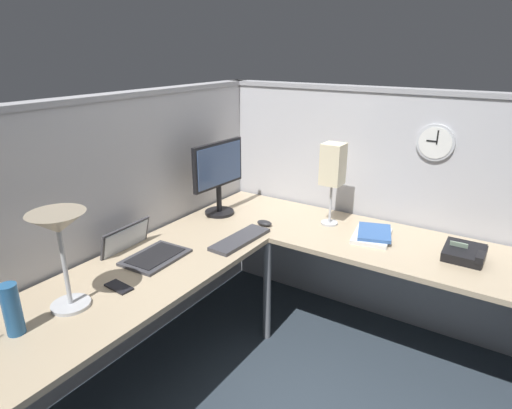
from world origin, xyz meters
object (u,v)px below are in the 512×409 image
at_px(laptop, 142,251).
at_px(desk_lamp_dome, 59,231).
at_px(keyboard, 240,239).
at_px(office_phone, 465,254).
at_px(cell_phone, 119,287).
at_px(thermos_flask, 12,309).
at_px(desk_lamp_paper, 333,167).
at_px(monitor, 219,173).
at_px(book_stack, 373,235).
at_px(computer_mouse, 264,223).
at_px(wall_clock, 436,143).

height_order(laptop, desk_lamp_dome, desk_lamp_dome).
xyz_separation_m(keyboard, office_phone, (0.45, -1.16, 0.03)).
xyz_separation_m(cell_phone, thermos_flask, (-0.46, 0.07, 0.10)).
relative_size(thermos_flask, desk_lamp_paper, 0.42).
xyz_separation_m(laptop, desk_lamp_paper, (0.98, -0.69, 0.36)).
height_order(monitor, keyboard, monitor).
bearing_deg(monitor, keyboard, -127.88).
bearing_deg(laptop, desk_lamp_paper, -35.01).
height_order(cell_phone, book_stack, book_stack).
bearing_deg(keyboard, cell_phone, 169.13).
bearing_deg(cell_phone, book_stack, -29.16).
bearing_deg(computer_mouse, thermos_flask, 170.80).
xyz_separation_m(monitor, book_stack, (0.18, -1.02, -0.27)).
bearing_deg(keyboard, office_phone, -66.01).
distance_m(desk_lamp_dome, office_phone, 2.02).
bearing_deg(office_phone, cell_phone, 132.10).
xyz_separation_m(keyboard, computer_mouse, (0.28, 0.01, 0.01)).
height_order(thermos_flask, wall_clock, wall_clock).
bearing_deg(keyboard, desk_lamp_paper, -29.25).
height_order(thermos_flask, office_phone, thermos_flask).
distance_m(laptop, wall_clock, 1.82).
distance_m(cell_phone, book_stack, 1.48).
xyz_separation_m(monitor, laptop, (-0.74, -0.03, -0.27)).
bearing_deg(wall_clock, computer_mouse, 120.89).
height_order(computer_mouse, book_stack, book_stack).
xyz_separation_m(computer_mouse, book_stack, (0.19, -0.65, 0.00)).
bearing_deg(wall_clock, office_phone, -140.03).
height_order(desk_lamp_paper, wall_clock, wall_clock).
height_order(computer_mouse, cell_phone, computer_mouse).
distance_m(computer_mouse, cell_phone, 1.05).
distance_m(computer_mouse, desk_lamp_paper, 0.56).
relative_size(laptop, thermos_flask, 1.79).
bearing_deg(book_stack, thermos_flask, 152.14).
relative_size(monitor, desk_lamp_dome, 1.12).
height_order(laptop, book_stack, laptop).
bearing_deg(desk_lamp_dome, desk_lamp_paper, -20.57).
bearing_deg(keyboard, laptop, 144.00).
relative_size(monitor, cell_phone, 3.47).
distance_m(cell_phone, wall_clock, 1.95).
distance_m(laptop, book_stack, 1.35).
bearing_deg(office_phone, desk_lamp_dome, 135.77).
xyz_separation_m(cell_phone, office_phone, (1.21, -1.34, 0.03)).
distance_m(office_phone, book_stack, 0.52).
relative_size(desk_lamp_dome, book_stack, 1.37).
xyz_separation_m(laptop, book_stack, (0.91, -1.00, -0.00)).
relative_size(computer_mouse, desk_lamp_paper, 0.20).
relative_size(thermos_flask, wall_clock, 1.00).
distance_m(cell_phone, thermos_flask, 0.48).
xyz_separation_m(desk_lamp_dome, wall_clock, (1.78, -1.10, 0.19)).
bearing_deg(thermos_flask, wall_clock, -28.89).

